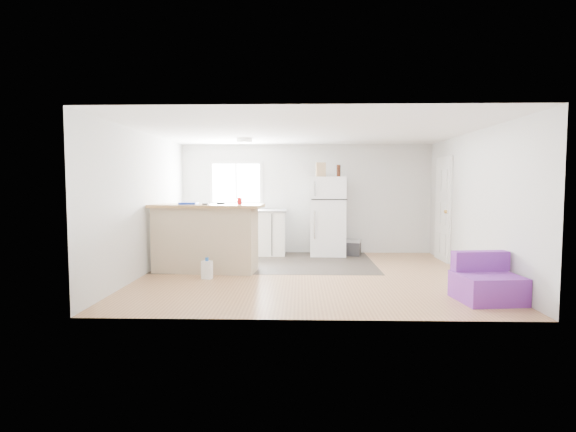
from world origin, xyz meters
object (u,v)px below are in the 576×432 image
(mop, at_px, (206,260))
(blue_tray, at_px, (189,203))
(cardboard_box, at_px, (321,170))
(bottle_right, at_px, (339,171))
(red_cup, at_px, (240,201))
(bottle_left, at_px, (338,171))
(kitchen_cabinets, at_px, (236,232))
(refrigerator, at_px, (328,216))
(cleaner_jug, at_px, (207,270))
(purple_seat, at_px, (486,283))
(cooler, at_px, (350,247))
(peninsula, at_px, (206,238))

(mop, relative_size, blue_tray, 3.78)
(cardboard_box, xyz_separation_m, bottle_right, (0.38, 0.00, -0.02))
(red_cup, height_order, bottle_left, bottle_left)
(kitchen_cabinets, distance_m, blue_tray, 2.13)
(red_cup, bearing_deg, bottle_right, 43.54)
(mop, xyz_separation_m, bottle_left, (2.41, 1.91, 1.57))
(blue_tray, distance_m, bottle_left, 3.33)
(refrigerator, xyz_separation_m, cleaner_jug, (-2.10, -2.48, -0.69))
(blue_tray, height_order, bottle_right, bottle_right)
(purple_seat, distance_m, cardboard_box, 4.48)
(bottle_right, bearing_deg, mop, -141.20)
(purple_seat, xyz_separation_m, blue_tray, (-4.38, 1.82, 0.97))
(refrigerator, bearing_deg, kitchen_cabinets, -178.30)
(purple_seat, bearing_deg, cleaner_jug, 156.01)
(cardboard_box, height_order, bottle_right, cardboard_box)
(cooler, distance_m, bottle_left, 1.65)
(peninsula, bearing_deg, bottle_right, 42.18)
(peninsula, xyz_separation_m, refrigerator, (2.24, 1.87, 0.25))
(mop, bearing_deg, cleaner_jug, -69.11)
(cleaner_jug, height_order, red_cup, red_cup)
(peninsula, xyz_separation_m, blue_tray, (-0.28, -0.03, 0.60))
(purple_seat, bearing_deg, cardboard_box, 112.23)
(bottle_left, bearing_deg, cardboard_box, 173.09)
(cooler, height_order, purple_seat, purple_seat)
(bottle_left, bearing_deg, purple_seat, -65.50)
(refrigerator, distance_m, mop, 3.05)
(mop, xyz_separation_m, red_cup, (0.56, 0.18, 1.00))
(refrigerator, relative_size, cleaner_jug, 4.83)
(refrigerator, bearing_deg, mop, -135.26)
(peninsula, bearing_deg, kitchen_cabinets, 87.95)
(bottle_right, bearing_deg, cooler, 1.24)
(purple_seat, height_order, blue_tray, blue_tray)
(bottle_right, bearing_deg, red_cup, -136.46)
(cooler, bearing_deg, kitchen_cabinets, -166.76)
(blue_tray, bearing_deg, red_cup, 4.89)
(refrigerator, relative_size, mop, 1.49)
(red_cup, bearing_deg, cleaner_jug, -124.39)
(peninsula, relative_size, refrigerator, 1.18)
(kitchen_cabinets, height_order, bottle_right, bottle_right)
(kitchen_cabinets, distance_m, bottle_right, 2.57)
(purple_seat, xyz_separation_m, cleaner_jug, (-3.95, 1.24, -0.07))
(refrigerator, relative_size, blue_tray, 5.61)
(peninsula, height_order, mop, peninsula)
(purple_seat, xyz_separation_m, bottle_left, (-1.65, 3.62, 1.58))
(bottle_left, bearing_deg, cooler, 11.11)
(mop, height_order, bottle_right, bottle_right)
(peninsula, height_order, blue_tray, blue_tray)
(refrigerator, bearing_deg, bottle_left, -23.28)
(refrigerator, distance_m, cooler, 0.82)
(refrigerator, xyz_separation_m, blue_tray, (-2.53, -1.90, 0.35))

